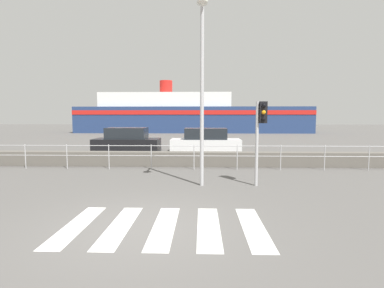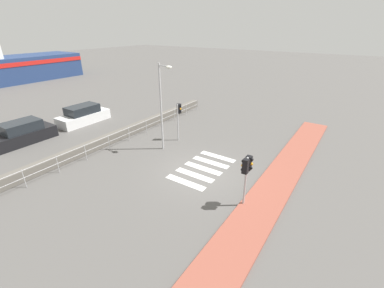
% 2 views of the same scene
% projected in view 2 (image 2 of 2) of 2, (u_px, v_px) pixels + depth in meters
% --- Properties ---
extents(ground_plane, '(160.00, 160.00, 0.00)m').
position_uv_depth(ground_plane, '(199.00, 172.00, 14.75)').
color(ground_plane, '#565451').
extents(sidewalk_brick, '(24.00, 1.80, 0.12)m').
position_uv_depth(sidewalk_brick, '(269.00, 195.00, 12.65)').
color(sidewalk_brick, '#934C3D').
rests_on(sidewalk_brick, ground_plane).
extents(crosswalk, '(4.05, 2.40, 0.01)m').
position_uv_depth(crosswalk, '(203.00, 168.00, 15.10)').
color(crosswalk, silver).
rests_on(crosswalk, ground_plane).
extents(seawall, '(22.06, 0.55, 0.64)m').
position_uv_depth(seawall, '(111.00, 138.00, 18.39)').
color(seawall, '#605B54').
rests_on(seawall, ground_plane).
extents(harbor_fence, '(19.89, 0.04, 1.05)m').
position_uv_depth(harbor_fence, '(119.00, 136.00, 17.79)').
color(harbor_fence, '#B2B2B5').
rests_on(harbor_fence, ground_plane).
extents(traffic_light_near, '(0.58, 0.41, 2.51)m').
position_uv_depth(traffic_light_near, '(247.00, 169.00, 11.18)').
color(traffic_light_near, '#B2B2B5').
rests_on(traffic_light_near, ground_plane).
extents(traffic_light_far, '(0.34, 0.32, 2.70)m').
position_uv_depth(traffic_light_far, '(179.00, 114.00, 18.12)').
color(traffic_light_far, '#B2B2B5').
rests_on(traffic_light_far, ground_plane).
extents(streetlamp, '(0.32, 1.01, 5.65)m').
position_uv_depth(streetlamp, '(163.00, 98.00, 15.97)').
color(streetlamp, '#B2B2B5').
rests_on(streetlamp, ground_plane).
extents(parked_car_black, '(4.05, 1.84, 1.54)m').
position_uv_depth(parked_car_black, '(23.00, 133.00, 18.31)').
color(parked_car_black, black).
rests_on(parked_car_black, ground_plane).
extents(parked_car_white, '(4.30, 1.74, 1.51)m').
position_uv_depth(parked_car_white, '(83.00, 115.00, 22.03)').
color(parked_car_white, silver).
rests_on(parked_car_white, ground_plane).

